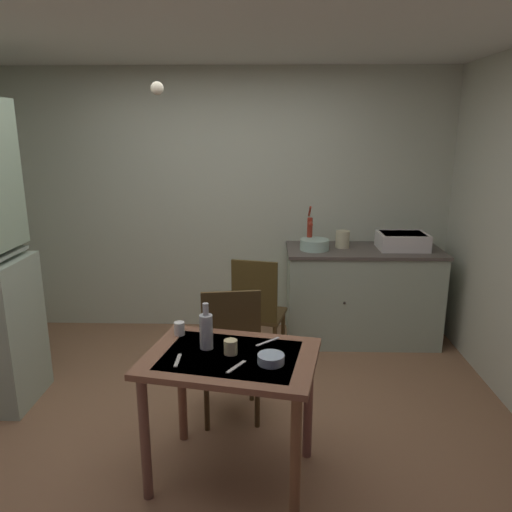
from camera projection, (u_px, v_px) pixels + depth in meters
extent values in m
plane|color=#8E6549|center=(202.00, 433.00, 3.28)|extent=(5.39, 5.39, 0.00)
cube|color=beige|center=(224.00, 203.00, 4.83)|extent=(4.49, 0.10, 2.54)
cube|color=silver|center=(188.00, 10.00, 2.63)|extent=(4.49, 3.86, 0.10)
cube|color=#A7B9A4|center=(361.00, 296.00, 4.65)|extent=(1.39, 0.60, 0.87)
cube|color=#59504A|center=(364.00, 250.00, 4.53)|extent=(1.42, 0.63, 0.03)
sphere|color=#2D2823|center=(344.00, 303.00, 4.34)|extent=(0.02, 0.02, 0.02)
cube|color=white|center=(402.00, 241.00, 4.50)|extent=(0.44, 0.34, 0.15)
cube|color=black|center=(403.00, 234.00, 4.48)|extent=(0.38, 0.28, 0.01)
cylinder|color=maroon|center=(310.00, 233.00, 4.55)|extent=(0.05, 0.05, 0.28)
cylinder|color=maroon|center=(311.00, 223.00, 4.46)|extent=(0.03, 0.12, 0.03)
cylinder|color=#A42814|center=(310.00, 211.00, 4.56)|extent=(0.02, 0.16, 0.12)
cylinder|color=#ADD1C1|center=(315.00, 245.00, 4.48)|extent=(0.27, 0.27, 0.10)
cylinder|color=beige|center=(342.00, 239.00, 4.56)|extent=(0.13, 0.13, 0.16)
cube|color=brown|center=(231.00, 358.00, 2.69)|extent=(1.04, 0.83, 0.04)
cube|color=silver|center=(231.00, 355.00, 2.69)|extent=(0.81, 0.65, 0.00)
cylinder|color=brown|center=(145.00, 439.00, 2.62)|extent=(0.06, 0.06, 0.74)
cylinder|color=brown|center=(295.00, 460.00, 2.45)|extent=(0.06, 0.06, 0.74)
cylinder|color=brown|center=(182.00, 388.00, 3.13)|extent=(0.06, 0.06, 0.74)
cylinder|color=brown|center=(308.00, 403.00, 2.96)|extent=(0.06, 0.06, 0.74)
cube|color=#48341A|center=(230.00, 357.00, 3.38)|extent=(0.45, 0.45, 0.03)
cube|color=#45341A|center=(231.00, 330.00, 3.14)|extent=(0.38, 0.08, 0.52)
cylinder|color=#48341A|center=(252.00, 374.00, 3.62)|extent=(0.04, 0.04, 0.43)
cylinder|color=#48341A|center=(206.00, 376.00, 3.59)|extent=(0.04, 0.04, 0.43)
cylinder|color=#48341A|center=(257.00, 398.00, 3.30)|extent=(0.04, 0.04, 0.43)
cylinder|color=#48341A|center=(207.00, 401.00, 3.26)|extent=(0.04, 0.04, 0.43)
cube|color=#4B371C|center=(260.00, 315.00, 4.19)|extent=(0.48, 0.48, 0.03)
cube|color=#4A3B19|center=(254.00, 292.00, 3.95)|extent=(0.38, 0.11, 0.51)
cylinder|color=#4B371C|center=(283.00, 333.00, 4.36)|extent=(0.04, 0.04, 0.42)
cylinder|color=#4B371C|center=(246.00, 329.00, 4.44)|extent=(0.04, 0.04, 0.42)
cylinder|color=#4B371C|center=(275.00, 349.00, 4.04)|extent=(0.04, 0.04, 0.42)
cylinder|color=#4B371C|center=(235.00, 345.00, 4.13)|extent=(0.04, 0.04, 0.42)
cylinder|color=#9EB2C6|center=(271.00, 359.00, 2.59)|extent=(0.14, 0.14, 0.05)
cylinder|color=white|center=(179.00, 328.00, 2.94)|extent=(0.06, 0.06, 0.08)
cylinder|color=beige|center=(231.00, 347.00, 2.69)|extent=(0.07, 0.07, 0.08)
cylinder|color=#B7BCC1|center=(206.00, 332.00, 2.75)|extent=(0.07, 0.07, 0.20)
cylinder|color=#B7BCC1|center=(206.00, 309.00, 2.71)|extent=(0.03, 0.03, 0.07)
cube|color=silver|center=(268.00, 342.00, 2.85)|extent=(0.14, 0.13, 0.00)
cube|color=beige|center=(178.00, 360.00, 2.62)|extent=(0.02, 0.15, 0.00)
cube|color=beige|center=(236.00, 367.00, 2.55)|extent=(0.10, 0.14, 0.00)
sphere|color=#F9EFCC|center=(157.00, 88.00, 2.95)|extent=(0.08, 0.08, 0.08)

